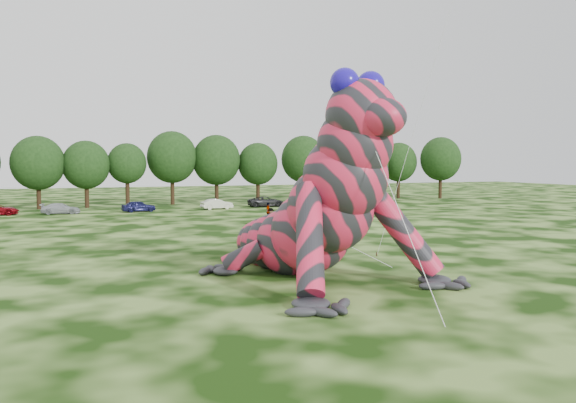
{
  "coord_description": "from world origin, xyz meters",
  "views": [
    {
      "loc": [
        -5.89,
        -22.33,
        6.05
      ],
      "look_at": [
        4.6,
        5.01,
        4.0
      ],
      "focal_mm": 35.0,
      "sensor_mm": 36.0,
      "label": 1
    }
  ],
  "objects_px": {
    "flying_kite": "(452,5)",
    "tree_12": "(258,173)",
    "tree_14": "(336,171)",
    "tree_17": "(441,168)",
    "tree_16": "(398,170)",
    "car_6": "(266,202)",
    "tree_7": "(38,173)",
    "tree_15": "(367,170)",
    "tree_9": "(127,175)",
    "inflatable_gecko": "(294,178)",
    "tree_13": "(303,169)",
    "tree_8": "(86,174)",
    "car_3": "(61,209)",
    "tree_11": "(216,169)",
    "spectator_2": "(271,217)",
    "spectator_3": "(268,212)",
    "car_4": "(139,206)",
    "car_7": "(329,201)",
    "car_5": "(217,204)",
    "tree_10": "(172,168)"
  },
  "relations": [
    {
      "from": "flying_kite",
      "to": "tree_12",
      "type": "bearing_deg",
      "value": 84.75
    },
    {
      "from": "tree_14",
      "to": "tree_17",
      "type": "xyz_separation_m",
      "value": [
        18.49,
        -2.06,
        0.45
      ]
    },
    {
      "from": "tree_16",
      "to": "car_6",
      "type": "xyz_separation_m",
      "value": [
        -26.76,
        -9.38,
        -3.99
      ]
    },
    {
      "from": "tree_7",
      "to": "tree_15",
      "type": "xyz_separation_m",
      "value": [
        48.56,
        0.97,
        0.08
      ]
    },
    {
      "from": "tree_7",
      "to": "tree_9",
      "type": "distance_m",
      "value": 11.17
    },
    {
      "from": "inflatable_gecko",
      "to": "tree_13",
      "type": "bearing_deg",
      "value": 51.58
    },
    {
      "from": "tree_8",
      "to": "tree_9",
      "type": "relative_size",
      "value": 1.03
    },
    {
      "from": "car_3",
      "to": "tree_11",
      "type": "bearing_deg",
      "value": -57.52
    },
    {
      "from": "tree_11",
      "to": "tree_14",
      "type": "relative_size",
      "value": 1.07
    },
    {
      "from": "tree_7",
      "to": "tree_8",
      "type": "xyz_separation_m",
      "value": [
        5.86,
        0.18,
        -0.27
      ]
    },
    {
      "from": "spectator_2",
      "to": "spectator_3",
      "type": "height_order",
      "value": "spectator_3"
    },
    {
      "from": "tree_7",
      "to": "car_4",
      "type": "height_order",
      "value": "tree_7"
    },
    {
      "from": "tree_8",
      "to": "tree_15",
      "type": "height_order",
      "value": "tree_15"
    },
    {
      "from": "car_3",
      "to": "car_6",
      "type": "height_order",
      "value": "car_6"
    },
    {
      "from": "car_3",
      "to": "car_7",
      "type": "relative_size",
      "value": 0.88
    },
    {
      "from": "tree_16",
      "to": "car_7",
      "type": "height_order",
      "value": "tree_16"
    },
    {
      "from": "tree_8",
      "to": "tree_17",
      "type": "bearing_deg",
      "value": -0.33
    },
    {
      "from": "tree_8",
      "to": "tree_17",
      "type": "distance_m",
      "value": 56.17
    },
    {
      "from": "tree_8",
      "to": "car_5",
      "type": "relative_size",
      "value": 2.18
    },
    {
      "from": "tree_11",
      "to": "car_4",
      "type": "distance_m",
      "value": 16.5
    },
    {
      "from": "car_5",
      "to": "tree_10",
      "type": "bearing_deg",
      "value": 12.61
    },
    {
      "from": "car_4",
      "to": "flying_kite",
      "type": "bearing_deg",
      "value": -170.7
    },
    {
      "from": "tree_11",
      "to": "car_5",
      "type": "distance_m",
      "value": 11.06
    },
    {
      "from": "car_3",
      "to": "inflatable_gecko",
      "type": "bearing_deg",
      "value": -155.79
    },
    {
      "from": "tree_11",
      "to": "spectator_2",
      "type": "relative_size",
      "value": 5.85
    },
    {
      "from": "tree_9",
      "to": "tree_13",
      "type": "xyz_separation_m",
      "value": [
        26.07,
        -0.22,
        0.72
      ]
    },
    {
      "from": "tree_9",
      "to": "tree_17",
      "type": "bearing_deg",
      "value": -0.77
    },
    {
      "from": "tree_7",
      "to": "spectator_2",
      "type": "bearing_deg",
      "value": -53.28
    },
    {
      "from": "tree_8",
      "to": "car_3",
      "type": "relative_size",
      "value": 2.06
    },
    {
      "from": "tree_11",
      "to": "tree_12",
      "type": "bearing_deg",
      "value": -4.18
    },
    {
      "from": "spectator_2",
      "to": "spectator_3",
      "type": "xyz_separation_m",
      "value": [
        1.51,
        5.16,
        0.05
      ]
    },
    {
      "from": "tree_8",
      "to": "car_4",
      "type": "xyz_separation_m",
      "value": [
        5.75,
        -8.95,
        -3.78
      ]
    },
    {
      "from": "tree_7",
      "to": "car_3",
      "type": "relative_size",
      "value": 2.18
    },
    {
      "from": "tree_8",
      "to": "tree_9",
      "type": "xyz_separation_m",
      "value": [
        5.28,
        0.36,
        -0.13
      ]
    },
    {
      "from": "car_5",
      "to": "tree_17",
      "type": "bearing_deg",
      "value": -86.92
    },
    {
      "from": "tree_8",
      "to": "spectator_2",
      "type": "bearing_deg",
      "value": -61.6
    },
    {
      "from": "tree_7",
      "to": "spectator_2",
      "type": "distance_m",
      "value": 36.45
    },
    {
      "from": "tree_11",
      "to": "spectator_2",
      "type": "bearing_deg",
      "value": -94.13
    },
    {
      "from": "tree_17",
      "to": "tree_8",
      "type": "bearing_deg",
      "value": 179.67
    },
    {
      "from": "tree_11",
      "to": "flying_kite",
      "type": "bearing_deg",
      "value": -88.41
    },
    {
      "from": "flying_kite",
      "to": "tree_13",
      "type": "xyz_separation_m",
      "value": [
        11.89,
        51.36,
        -10.28
      ]
    },
    {
      "from": "inflatable_gecko",
      "to": "spectator_2",
      "type": "xyz_separation_m",
      "value": [
        6.28,
        21.75,
        -4.34
      ]
    },
    {
      "from": "car_4",
      "to": "tree_12",
      "type": "bearing_deg",
      "value": -70.96
    },
    {
      "from": "tree_9",
      "to": "car_6",
      "type": "bearing_deg",
      "value": -22.65
    },
    {
      "from": "tree_7",
      "to": "spectator_3",
      "type": "distance_m",
      "value": 33.5
    },
    {
      "from": "tree_17",
      "to": "car_6",
      "type": "distance_m",
      "value": 34.21
    },
    {
      "from": "tree_9",
      "to": "tree_17",
      "type": "xyz_separation_m",
      "value": [
        50.88,
        -0.68,
        0.81
      ]
    },
    {
      "from": "tree_9",
      "to": "car_7",
      "type": "relative_size",
      "value": 1.75
    },
    {
      "from": "car_6",
      "to": "tree_17",
      "type": "bearing_deg",
      "value": -75.77
    },
    {
      "from": "tree_13",
      "to": "tree_14",
      "type": "height_order",
      "value": "tree_13"
    }
  ]
}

